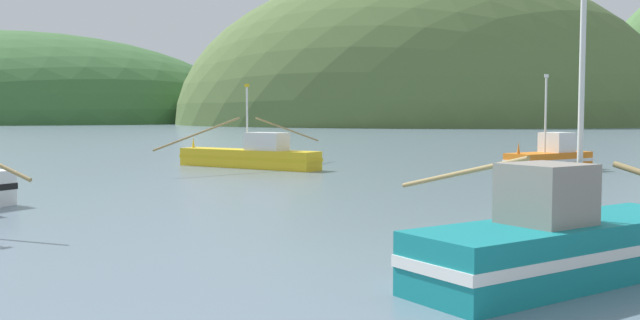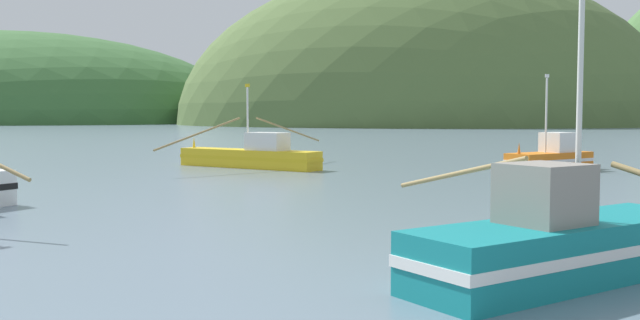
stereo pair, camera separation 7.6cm
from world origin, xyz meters
The scene contains 5 objects.
hill_far_right centered at (-0.08, 205.38, 0.00)m, with size 140.99×112.79×88.46m, color #516B38.
hill_far_left centered at (-144.52, 230.45, 0.00)m, with size 172.84×138.28×62.95m, color #386633.
fishing_boat_yellow centered at (-8.56, 39.42, 0.77)m, with size 10.07×14.64×5.32m.
fishing_boat_orange centered at (9.99, 40.68, 0.76)m, with size 5.82×5.60×5.82m.
fishing_boat_teal centered at (5.32, 10.69, 0.78)m, with size 7.17×7.83×6.51m.
Camera 1 is at (2.41, -4.73, 3.53)m, focal length 40.24 mm.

